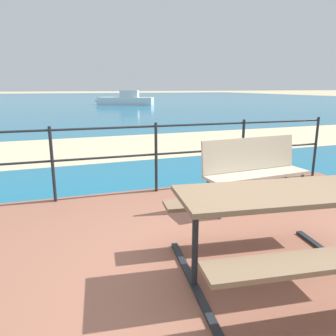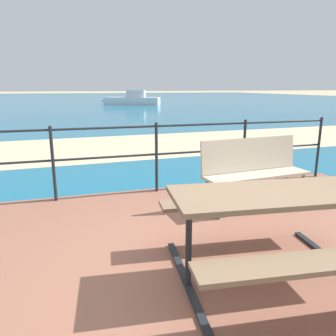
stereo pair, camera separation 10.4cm
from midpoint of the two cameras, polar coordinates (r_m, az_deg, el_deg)
ground_plane at (r=3.03m, az=11.94°, el=-18.85°), size 240.00×240.00×0.00m
patio_paving at (r=3.02m, az=11.97°, el=-18.37°), size 6.40×5.20×0.06m
sea_water at (r=42.26m, az=-15.48°, el=11.24°), size 90.00×90.00×0.01m
beach_strip at (r=9.26m, az=-8.67°, el=3.69°), size 54.11×5.89×0.01m
picnic_table at (r=2.80m, az=18.92°, el=-7.39°), size 1.79×1.61×0.76m
park_bench at (r=4.46m, az=15.20°, el=0.27°), size 1.47×0.55×0.91m
railing_fence at (r=4.92m, az=-1.41°, el=3.43°), size 5.94×0.04×1.05m
boat_near at (r=30.83m, az=-6.23°, el=11.64°), size 5.33×3.41×1.30m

